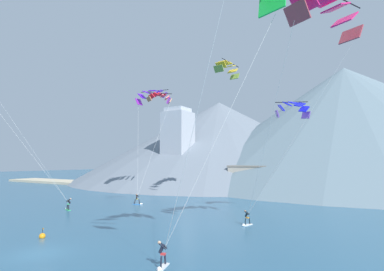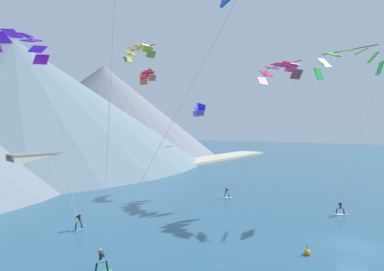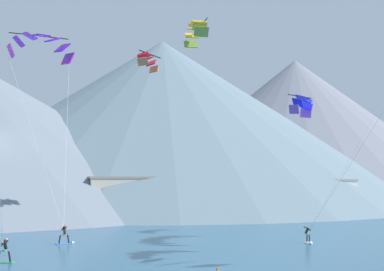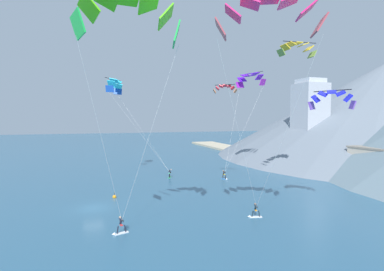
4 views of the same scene
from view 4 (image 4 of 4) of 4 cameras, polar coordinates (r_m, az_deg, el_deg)
ground_plane at (r=41.87m, az=-18.23°, el=-13.01°), size 400.00×400.00×0.00m
kitesurfer_near_lead at (r=32.41m, az=-13.68°, el=-16.81°), size 0.89×1.78×1.78m
kitesurfer_near_trail at (r=37.10m, az=11.71°, el=-14.26°), size 0.79×1.79×1.69m
kitesurfer_mid_center at (r=57.91m, az=6.24°, el=-7.73°), size 1.78×0.84×1.81m
kitesurfer_far_left at (r=59.42m, az=-4.25°, el=-7.46°), size 1.76×1.02×1.77m
parafoil_kite_near_lead at (r=25.57m, az=-11.94°, el=21.95°), size 7.75×8.59×20.12m
parafoil_kite_near_trail at (r=26.50m, az=14.48°, el=21.68°), size 11.94×8.87×19.90m
parafoil_kite_mid_center at (r=62.63m, az=11.05°, el=10.60°), size 6.88×8.63×19.47m
parafoil_kite_far_left at (r=60.42m, az=-14.41°, el=9.28°), size 6.60×11.72×17.90m
parafoil_kite_distant_high_outer at (r=37.05m, az=25.05°, el=6.53°), size 4.04×4.00×2.25m
parafoil_kite_distant_low_drift at (r=48.81m, az=19.37°, el=15.49°), size 1.98×6.02×2.07m
parafoil_kite_distant_mid_solo at (r=49.70m, az=6.30°, el=9.01°), size 2.75×3.75×1.48m
race_marker_buoy at (r=46.08m, az=-14.56°, el=-11.23°), size 0.56×0.56×1.02m
shoreline_strip at (r=64.57m, az=31.71°, el=-7.26°), size 180.00×10.00×0.70m
shore_building_harbour_front at (r=67.39m, az=31.85°, el=-4.49°), size 9.26×6.05×6.13m
shore_building_quay_east at (r=95.56m, az=15.56°, el=-2.51°), size 7.93×6.04×4.26m
highrise_tower at (r=83.95m, az=21.49°, el=2.44°), size 7.00×7.00×21.81m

